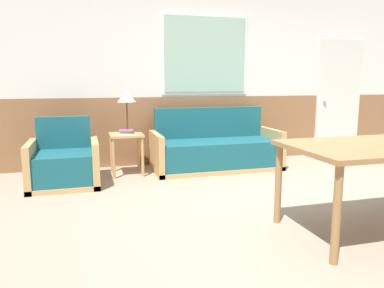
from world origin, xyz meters
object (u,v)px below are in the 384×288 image
object	(u,v)px
couch	(216,151)
armchair	(64,165)
side_table	(126,142)
table_lamp	(127,98)

from	to	relation	value
couch	armchair	distance (m)	2.12
armchair	side_table	distance (m)	0.89
couch	side_table	bearing A→B (deg)	179.33
couch	side_table	distance (m)	1.31
table_lamp	couch	bearing A→B (deg)	-4.20
side_table	table_lamp	size ratio (longest dim) A/B	0.98
couch	table_lamp	distance (m)	1.49
armchair	table_lamp	world-z (taller)	table_lamp
couch	table_lamp	xyz separation A→B (m)	(-1.27, 0.09, 0.78)
armchair	side_table	xyz separation A→B (m)	(0.81, 0.33, 0.20)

